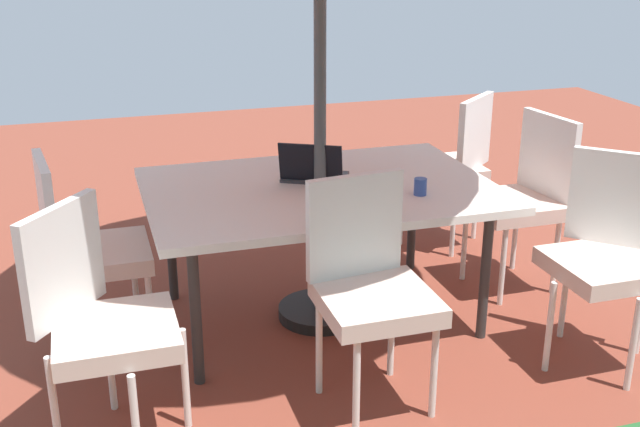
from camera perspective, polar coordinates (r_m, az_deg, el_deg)
ground_plane at (r=4.20m, az=0.00°, el=-7.60°), size 10.00×10.00×0.02m
dining_table at (r=3.93m, az=0.00°, el=1.33°), size 1.72×1.19×0.73m
chair_southwest at (r=5.01m, az=9.46°, el=3.73°), size 0.58×0.59×0.98m
chair_northeast at (r=3.12m, az=-15.66°, el=-7.20°), size 0.58×0.58×0.98m
chair_east at (r=3.81m, az=-16.70°, el=-2.19°), size 0.48×0.47×0.98m
chair_west at (r=4.50m, az=14.55°, el=1.44°), size 0.49×0.48×0.98m
chair_north at (r=3.29m, az=3.65°, el=-5.02°), size 0.48×0.49×0.98m
chair_northwest at (r=3.84m, az=20.16°, el=-2.47°), size 0.59×0.59×0.98m
laptop at (r=3.98m, az=-0.48°, el=3.04°), size 0.40×0.37×0.21m
cup at (r=3.80m, az=7.30°, el=1.95°), size 0.06×0.06×0.08m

